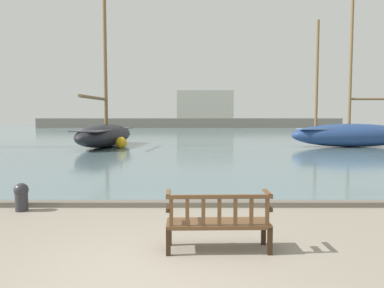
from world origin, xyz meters
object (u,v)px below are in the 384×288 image
at_px(sailboat_nearest_starboard, 107,134).
at_px(mooring_bollard, 23,195).
at_px(channel_buoy, 123,143).
at_px(sailboat_nearest_port, 353,133).
at_px(park_bench, 220,221).

relative_size(sailboat_nearest_starboard, mooring_bollard, 17.21).
xyz_separation_m(sailboat_nearest_starboard, channel_buoy, (1.32, -1.44, -0.49)).
relative_size(sailboat_nearest_starboard, sailboat_nearest_port, 0.95).
bearing_deg(channel_buoy, mooring_bollard, -87.40).
xyz_separation_m(park_bench, sailboat_nearest_port, (10.08, 18.86, 0.52)).
bearing_deg(mooring_bollard, sailboat_nearest_starboard, 96.86).
distance_m(park_bench, mooring_bollard, 4.85).
height_order(sailboat_nearest_starboard, sailboat_nearest_port, sailboat_nearest_port).
xyz_separation_m(sailboat_nearest_port, channel_buoy, (-14.95, -1.06, -0.55)).
bearing_deg(mooring_bollard, channel_buoy, 92.60).
xyz_separation_m(sailboat_nearest_port, mooring_bollard, (-14.25, -16.40, -0.65)).
height_order(sailboat_nearest_port, mooring_bollard, sailboat_nearest_port).
relative_size(park_bench, channel_buoy, 1.14).
bearing_deg(sailboat_nearest_starboard, channel_buoy, -47.47).
distance_m(mooring_bollard, channel_buoy, 15.35).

